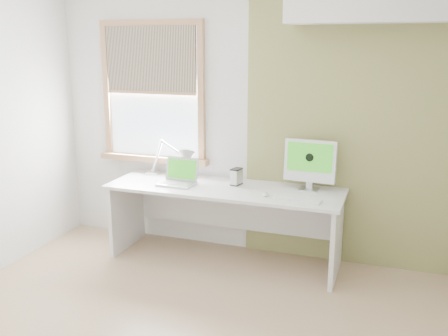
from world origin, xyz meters
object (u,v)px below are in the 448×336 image
at_px(desk_lamp, 179,160).
at_px(external_drive, 236,177).
at_px(imac, 310,162).
at_px(desk, 226,205).
at_px(laptop, 179,178).

bearing_deg(desk_lamp, external_drive, -1.35).
bearing_deg(imac, external_drive, -174.23).
relative_size(external_drive, imac, 0.33).
relative_size(desk, laptop, 6.23).
distance_m(desk, laptop, 0.52).
height_order(desk, imac, imac).
relative_size(laptop, imac, 0.75).
relative_size(desk_lamp, laptop, 1.78).
distance_m(desk, imac, 0.89).
relative_size(desk, external_drive, 13.96).
bearing_deg(external_drive, laptop, -164.76).
height_order(external_drive, imac, imac).
relative_size(desk, desk_lamp, 3.50).
height_order(desk_lamp, imac, imac).
xyz_separation_m(desk_lamp, laptop, (0.06, -0.16, -0.13)).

